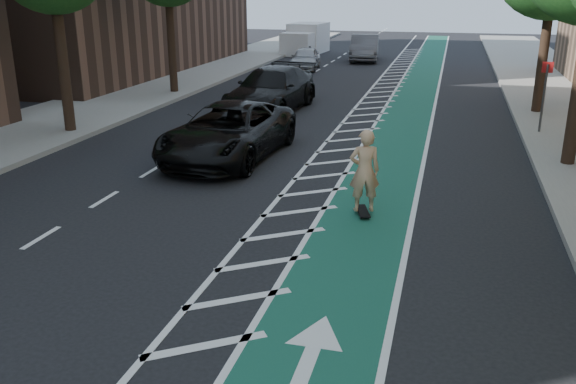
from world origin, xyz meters
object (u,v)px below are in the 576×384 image
(skateboarder, at_px, (365,171))
(barrel_a, at_px, (186,158))
(suv_far, at_px, (271,90))
(suv_near, at_px, (228,132))

(skateboarder, height_order, barrel_a, skateboarder)
(skateboarder, height_order, suv_far, skateboarder)
(skateboarder, xyz_separation_m, suv_near, (-4.52, 3.71, -0.23))
(skateboarder, relative_size, suv_near, 0.32)
(suv_near, distance_m, barrel_a, 1.88)
(suv_near, bearing_deg, suv_far, 99.39)
(suv_far, relative_size, barrel_a, 6.46)
(skateboarder, distance_m, suv_near, 5.85)
(skateboarder, xyz_separation_m, barrel_a, (-5.11, 1.97, -0.60))
(barrel_a, bearing_deg, skateboarder, -21.03)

